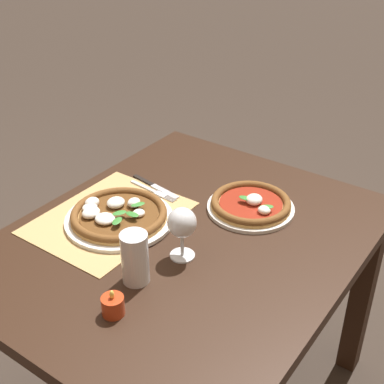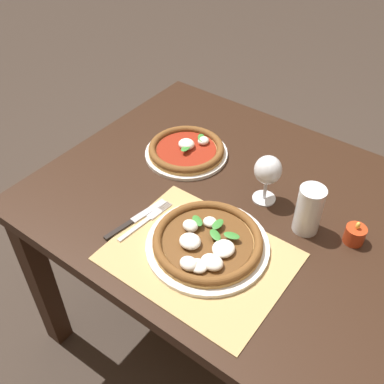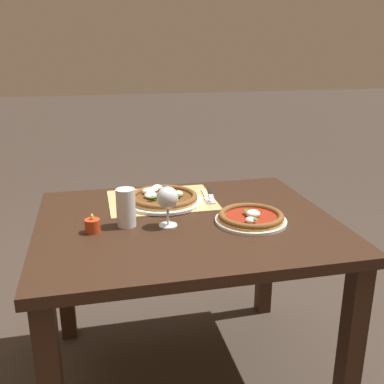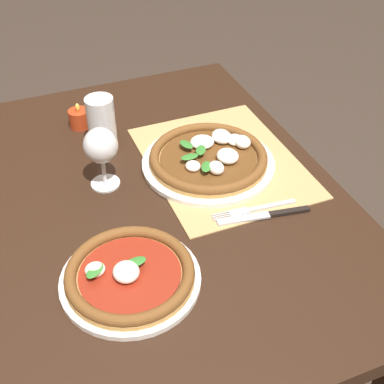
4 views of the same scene
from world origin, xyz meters
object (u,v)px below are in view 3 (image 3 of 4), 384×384
Objects in this scene: votive_candle at (93,226)px; pizza_far at (251,218)px; pizza_near at (163,198)px; fork at (206,197)px; pint_glass at (126,208)px; knife at (211,196)px; wine_glass at (168,200)px.

pizza_far is at bearing 176.41° from votive_candle.
votive_candle is (0.30, 0.26, 0.00)m from pizza_near.
pizza_near is 0.20m from fork.
pizza_far is 0.48m from pint_glass.
pizza_near is at bearing -139.48° from votive_candle.
pizza_near reaches higher than fork.
pint_glass is 0.14m from votive_candle.
knife is at bearing -78.09° from pizza_far.
wine_glass is 0.29m from votive_candle.
pizza_far reaches higher than fork.
knife is (-0.25, -0.30, -0.10)m from wine_glass.
wine_glass reaches higher than pizza_near.
votive_candle is at bearing 15.76° from pint_glass.
fork is (0.10, -0.32, -0.01)m from pizza_far.
pint_glass is (0.15, -0.04, -0.04)m from wine_glass.
knife is (-0.22, -0.03, -0.02)m from pizza_near.
pizza_near is at bearing -95.37° from wine_glass.
pint_glass is 0.48m from knife.
pizza_near is 1.65× the size of fork.
pizza_far reaches higher than knife.
pizza_near is at bearing -45.31° from pizza_far.
votive_candle is (0.50, 0.28, 0.02)m from fork.
pint_glass is 0.72× the size of fork.
votive_candle is at bearing 29.50° from fork.
wine_glass is at bearing 52.18° from fork.
knife is 2.99× the size of votive_candle.
fork is at bearing -173.15° from pizza_near.
pizza_near is 0.29m from pint_glass.
votive_candle is (0.28, -0.00, -0.08)m from wine_glass.
pizza_near reaches higher than knife.
knife is (-0.40, -0.26, -0.06)m from pint_glass.
pint_glass is (0.47, -0.07, 0.05)m from pizza_far.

